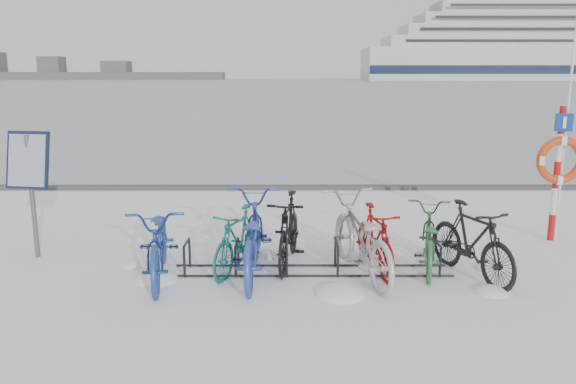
% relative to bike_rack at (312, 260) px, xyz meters
% --- Properties ---
extents(ground, '(900.00, 900.00, 0.00)m').
position_rel_bike_rack_xyz_m(ground, '(0.00, 0.00, -0.18)').
color(ground, white).
rests_on(ground, ground).
extents(ice_sheet, '(400.00, 298.00, 0.02)m').
position_rel_bike_rack_xyz_m(ice_sheet, '(0.00, 155.00, -0.17)').
color(ice_sheet, '#A0ACB5').
rests_on(ice_sheet, ground).
extents(quay_edge, '(400.00, 0.25, 0.10)m').
position_rel_bike_rack_xyz_m(quay_edge, '(0.00, 5.90, -0.13)').
color(quay_edge, '#3F3F42').
rests_on(quay_edge, ground).
extents(bike_rack, '(4.00, 0.48, 0.46)m').
position_rel_bike_rack_xyz_m(bike_rack, '(0.00, 0.00, 0.00)').
color(bike_rack, black).
rests_on(bike_rack, ground).
extents(info_board, '(0.69, 0.34, 1.97)m').
position_rel_bike_rack_xyz_m(info_board, '(-4.27, 0.66, 1.24)').
color(info_board, '#595B5E').
rests_on(info_board, ground).
extents(lifebuoy_station, '(0.80, 0.23, 4.17)m').
position_rel_bike_rack_xyz_m(lifebuoy_station, '(4.20, 1.51, 1.22)').
color(lifebuoy_station, '#B10F0E').
rests_on(lifebuoy_station, ground).
extents(cruise_ferry, '(148.69, 28.02, 48.85)m').
position_rel_bike_rack_xyz_m(cruise_ferry, '(104.12, 221.67, 13.13)').
color(cruise_ferry, silver).
rests_on(cruise_ferry, ground).
extents(shoreline, '(180.00, 12.00, 9.50)m').
position_rel_bike_rack_xyz_m(shoreline, '(-122.02, 260.00, 2.61)').
color(shoreline, '#525252').
rests_on(shoreline, ground).
extents(bike_0, '(1.06, 2.22, 1.12)m').
position_rel_bike_rack_xyz_m(bike_0, '(-2.13, -0.20, 0.38)').
color(bike_0, navy).
rests_on(bike_0, ground).
extents(bike_1, '(0.99, 1.65, 0.96)m').
position_rel_bike_rack_xyz_m(bike_1, '(-1.06, 0.10, 0.30)').
color(bike_1, '#126358').
rests_on(bike_1, ground).
extents(bike_2, '(0.79, 2.26, 1.18)m').
position_rel_bike_rack_xyz_m(bike_2, '(-0.86, -0.09, 0.41)').
color(bike_2, '#2C42A4').
rests_on(bike_2, ground).
extents(bike_3, '(0.77, 1.88, 1.10)m').
position_rel_bike_rack_xyz_m(bike_3, '(-0.33, 0.38, 0.37)').
color(bike_3, black).
rests_on(bike_3, ground).
extents(bike_4, '(1.27, 2.36, 1.18)m').
position_rel_bike_rack_xyz_m(bike_4, '(0.68, -0.12, 0.41)').
color(bike_4, '#ADAFB4').
rests_on(bike_4, ground).
extents(bike_5, '(0.73, 1.69, 0.98)m').
position_rel_bike_rack_xyz_m(bike_5, '(0.92, 0.09, 0.31)').
color(bike_5, maroon).
rests_on(bike_5, ground).
extents(bike_6, '(1.02, 1.91, 0.95)m').
position_rel_bike_rack_xyz_m(bike_6, '(1.73, 0.22, 0.30)').
color(bike_6, '#2C603C').
rests_on(bike_6, ground).
extents(bike_7, '(1.11, 1.86, 1.08)m').
position_rel_bike_rack_xyz_m(bike_7, '(2.24, -0.16, 0.36)').
color(bike_7, black).
rests_on(bike_7, ground).
extents(snow_drifts, '(5.69, 2.13, 0.23)m').
position_rel_bike_rack_xyz_m(snow_drifts, '(0.04, -0.25, -0.18)').
color(snow_drifts, white).
rests_on(snow_drifts, ground).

